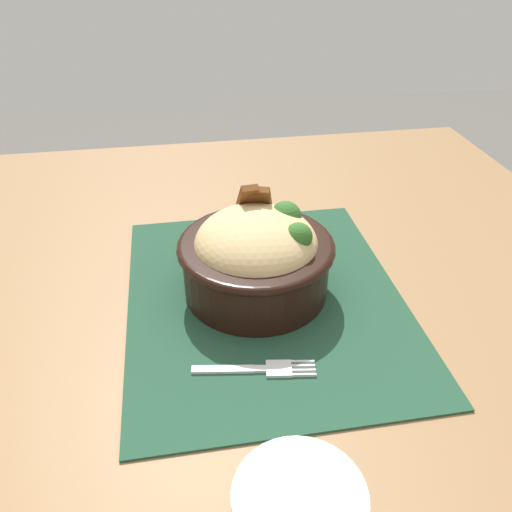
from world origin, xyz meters
name	(u,v)px	position (x,y,z in m)	size (l,w,h in m)	color
table	(286,339)	(0.00, 0.00, 0.64)	(1.02, 0.94, 0.71)	olive
placemat	(265,298)	(0.01, -0.03, 0.72)	(0.40, 0.32, 0.00)	#1E422D
bowl	(257,255)	(-0.01, -0.04, 0.77)	(0.18, 0.18, 0.13)	black
fork	(260,369)	(0.12, -0.06, 0.72)	(0.03, 0.13, 0.00)	silver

